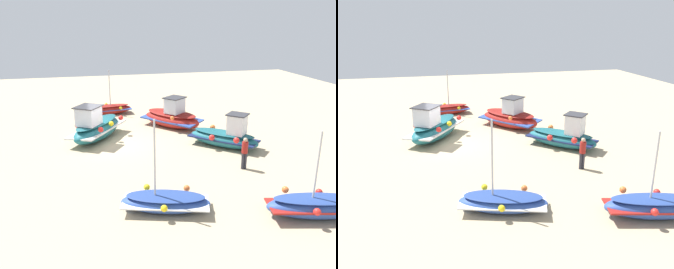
# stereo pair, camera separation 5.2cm
# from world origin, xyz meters

# --- Properties ---
(ground_plane) EXTENTS (54.60, 54.60, 0.00)m
(ground_plane) POSITION_xyz_m (0.00, 0.00, 0.00)
(ground_plane) COLOR tan
(fishing_boat_0) EXTENTS (5.04, 4.15, 2.43)m
(fishing_boat_0) POSITION_xyz_m (1.05, 0.81, 0.81)
(fishing_boat_0) COLOR #1E6670
(fishing_boat_0) RESTS_ON ground_plane
(fishing_boat_1) EXTENTS (4.15, 4.21, 2.17)m
(fishing_boat_1) POSITION_xyz_m (-2.12, -6.71, 0.64)
(fishing_boat_1) COLOR #1E6670
(fishing_boat_1) RESTS_ON ground_plane
(fishing_boat_2) EXTENTS (1.82, 3.94, 3.58)m
(fishing_boat_2) POSITION_xyz_m (7.14, -0.38, 0.43)
(fishing_boat_2) COLOR maroon
(fishing_boat_2) RESTS_ON ground_plane
(fishing_boat_3) EXTENTS (4.66, 4.34, 2.25)m
(fishing_boat_3) POSITION_xyz_m (2.62, -4.56, 0.72)
(fishing_boat_3) COLOR maroon
(fishing_boat_3) RESTS_ON ground_plane
(fishing_boat_4) EXTENTS (2.41, 3.91, 3.88)m
(fishing_boat_4) POSITION_xyz_m (-8.59, -1.49, 0.39)
(fishing_boat_4) COLOR #2D4C9E
(fishing_boat_4) RESTS_ON ground_plane
(fishing_boat_5) EXTENTS (2.27, 4.23, 3.60)m
(fishing_boat_5) POSITION_xyz_m (-10.47, -7.18, 0.47)
(fishing_boat_5) COLOR #2D4C9E
(fishing_boat_5) RESTS_ON ground_plane
(person_walking) EXTENTS (0.32, 0.32, 1.70)m
(person_walking) POSITION_xyz_m (-5.48, -6.39, 0.98)
(person_walking) COLOR #2D2D38
(person_walking) RESTS_ON ground_plane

